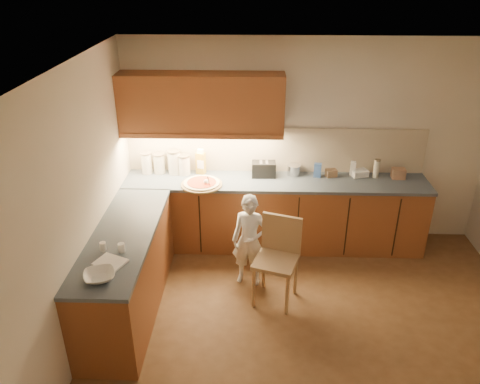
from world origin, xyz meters
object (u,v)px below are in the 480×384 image
at_px(wooden_chair, 278,254).
at_px(toaster, 264,169).
at_px(pizza_on_board, 202,184).
at_px(oil_jug, 201,162).
at_px(child, 250,241).

distance_m(wooden_chair, toaster, 1.28).
bearing_deg(pizza_on_board, wooden_chair, -45.03).
distance_m(wooden_chair, oil_jug, 1.65).
xyz_separation_m(pizza_on_board, child, (0.59, -0.64, -0.39)).
distance_m(child, toaster, 1.06).
distance_m(pizza_on_board, child, 0.96).
bearing_deg(wooden_chair, pizza_on_board, 152.96).
height_order(child, wooden_chair, child).
bearing_deg(toaster, wooden_chair, -84.10).
bearing_deg(child, wooden_chair, -27.73).
distance_m(oil_jug, toaster, 0.80).
bearing_deg(child, pizza_on_board, 144.49).
relative_size(pizza_on_board, oil_jug, 1.51).
height_order(pizza_on_board, oil_jug, oil_jug).
xyz_separation_m(child, oil_jug, (-0.64, 1.00, 0.52)).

